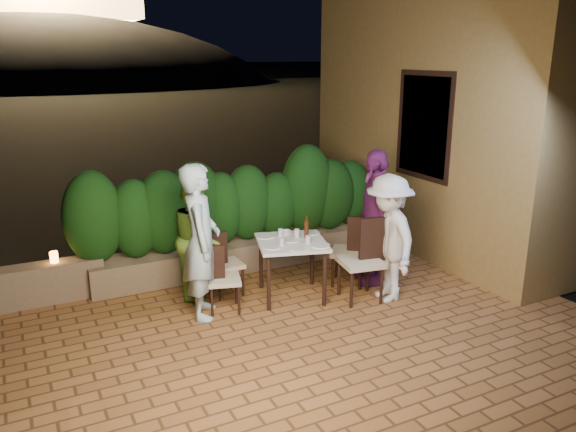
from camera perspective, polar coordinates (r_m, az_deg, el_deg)
ground at (r=6.29m, az=1.38°, el=-12.54°), size 400.00×400.00×0.00m
terrace_floor at (r=6.71m, az=-0.68°, el=-11.12°), size 7.00×6.00×0.15m
building_wall at (r=9.27m, az=15.73°, el=12.49°), size 1.60×5.00×5.00m
window_pane at (r=8.42m, az=13.79°, el=8.89°), size 0.08×1.00×1.40m
window_frame at (r=8.42m, az=13.74°, el=8.89°), size 0.06×1.15×1.55m
planter at (r=8.18m, az=-5.02°, el=-3.91°), size 4.20×0.55×0.40m
hedge at (r=7.96m, az=-5.15°, el=1.17°), size 4.00×0.70×1.10m
parapet at (r=7.66m, az=-26.45°, el=-6.65°), size 2.20×0.30×0.50m
hill at (r=65.39m, az=-22.95°, el=8.75°), size 52.00×40.00×22.00m
dining_table at (r=7.14m, az=0.36°, el=-5.41°), size 1.04×1.04×0.75m
plate_nw at (r=6.78m, az=-1.61°, el=-3.17°), size 0.20×0.20×0.01m
plate_sw at (r=7.17m, az=-2.35°, el=-2.07°), size 0.24×0.24×0.01m
plate_ne at (r=6.84m, az=3.27°, el=-2.99°), size 0.25×0.25×0.01m
plate_se at (r=7.31m, az=2.44°, el=-1.73°), size 0.20×0.20×0.01m
plate_centre at (r=7.03m, az=0.35°, el=-2.45°), size 0.22×0.22×0.01m
plate_front at (r=6.72m, az=1.11°, el=-3.33°), size 0.23×0.23×0.01m
glass_nw at (r=6.84m, az=-0.65°, el=-2.62°), size 0.06×0.06×0.10m
glass_sw at (r=7.16m, az=-0.77°, el=-1.70°), size 0.06×0.06×0.10m
glass_ne at (r=6.91m, az=2.03°, el=-2.41°), size 0.06×0.06×0.10m
glass_se at (r=7.12m, az=0.90°, el=-1.76°), size 0.07×0.07×0.11m
beer_bottle at (r=7.08m, az=1.89°, el=-1.13°), size 0.06×0.06×0.29m
bowl at (r=7.28m, az=-0.28°, el=-1.67°), size 0.19×0.19×0.04m
chair_left_front at (r=6.79m, az=-6.54°, el=-6.28°), size 0.48×0.48×0.84m
chair_left_back at (r=7.25m, az=-6.32°, el=-4.77°), size 0.40×0.40×0.85m
chair_right_front at (r=7.06m, az=7.39°, el=-4.43°), size 0.57×0.57×1.06m
chair_right_back at (r=7.55m, az=6.15°, el=-3.49°), size 0.62×0.62×0.95m
diner_blue at (r=6.54m, az=-8.83°, el=-2.59°), size 0.64×0.78×1.83m
diner_green at (r=7.20m, az=-9.20°, el=-2.20°), size 0.79×0.89×1.51m
diner_white at (r=7.05m, az=10.14°, el=-2.25°), size 0.75×1.12×1.61m
diner_purple at (r=7.53m, az=8.79°, el=-0.11°), size 0.86×1.16×1.82m
parapet_lamp at (r=7.56m, az=-22.68°, el=-3.88°), size 0.10×0.10×0.14m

